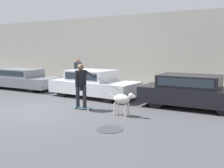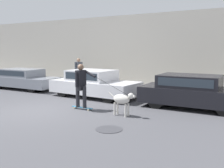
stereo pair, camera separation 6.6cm
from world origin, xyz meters
The scene contains 10 objects.
ground_plane centered at (0.00, 0.00, 0.00)m, with size 36.00×36.00×0.00m, color #47474C.
back_wall centered at (0.00, 6.61, 2.08)m, with size 32.00×0.30×4.17m.
sidewalk_curb centered at (0.00, 5.46, 0.05)m, with size 30.00×1.96×0.11m.
parked_car_0 centered at (-4.89, 3.43, 0.57)m, with size 4.37×1.82×1.15m.
parked_car_1 centered at (0.07, 3.43, 0.62)m, with size 4.32×1.97×1.29m.
parked_car_2 centered at (4.71, 3.43, 0.64)m, with size 4.05×1.86×1.29m.
dog centered at (2.98, 0.97, 0.56)m, with size 1.06×0.37×0.83m.
skateboarder centered at (1.18, 1.02, 0.99)m, with size 2.57×0.60×1.72m.
pedestrian_with_bag centered at (-2.22, 5.14, 1.02)m, with size 0.27×0.67×1.66m.
manhole_cover centered at (3.41, -0.59, 0.01)m, with size 0.77×0.77×0.01m.
Camera 2 is at (7.23, -6.73, 2.27)m, focal length 42.00 mm.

